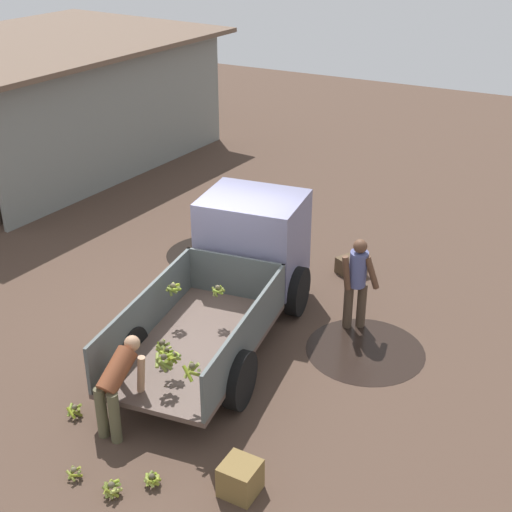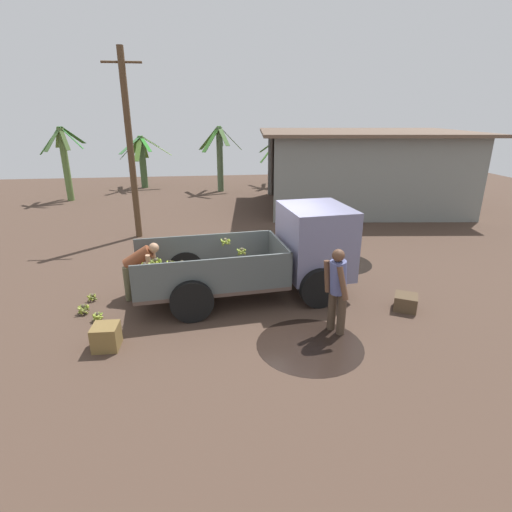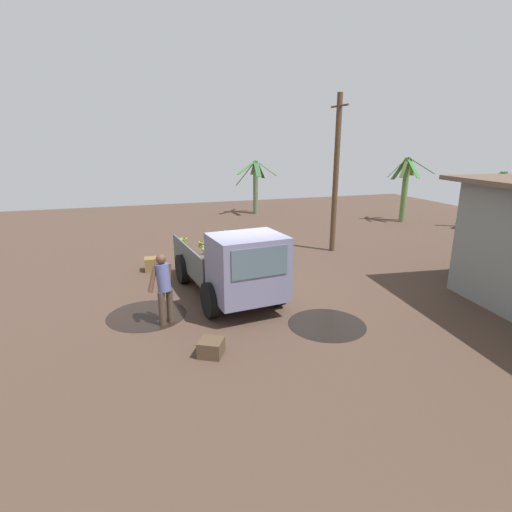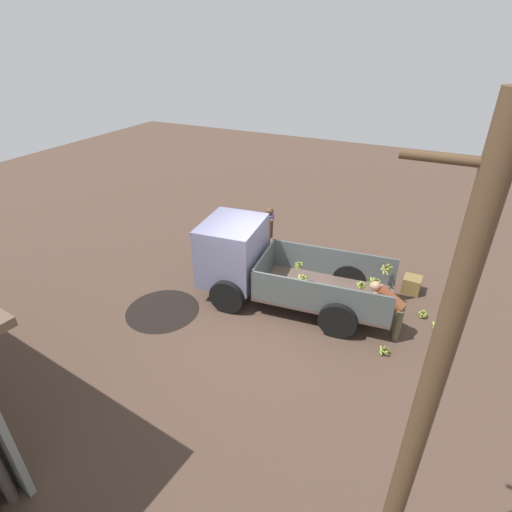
{
  "view_description": "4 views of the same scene",
  "coord_description": "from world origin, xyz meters",
  "px_view_note": "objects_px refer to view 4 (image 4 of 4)",
  "views": [
    {
      "loc": [
        -8.94,
        -5.4,
        6.6
      ],
      "look_at": [
        -0.08,
        -0.91,
        1.5
      ],
      "focal_mm": 50.0,
      "sensor_mm": 36.0,
      "label": 1
    },
    {
      "loc": [
        -1.39,
        -8.69,
        3.94
      ],
      "look_at": [
        -0.37,
        -0.59,
        0.99
      ],
      "focal_mm": 28.0,
      "sensor_mm": 36.0,
      "label": 2
    },
    {
      "loc": [
        9.7,
        -2.93,
        4.08
      ],
      "look_at": [
        -0.22,
        0.32,
        1.09
      ],
      "focal_mm": 28.0,
      "sensor_mm": 36.0,
      "label": 3
    },
    {
      "loc": [
        -3.4,
        7.41,
        6.03
      ],
      "look_at": [
        0.2,
        0.01,
        1.4
      ],
      "focal_mm": 28.0,
      "sensor_mm": 36.0,
      "label": 4
    }
  ],
  "objects_px": {
    "person_foreground_visitor": "(268,231)",
    "wooden_crate_1": "(206,251)",
    "banana_bunch_on_ground_1": "(384,350)",
    "wooden_crate_0": "(412,285)",
    "person_worker_loading": "(390,306)",
    "cargo_truck": "(252,260)",
    "utility_pole": "(420,421)",
    "banana_bunch_on_ground_0": "(423,314)",
    "banana_bunch_on_ground_3": "(434,342)",
    "banana_bunch_on_ground_2": "(438,326)"
  },
  "relations": [
    {
      "from": "person_foreground_visitor",
      "to": "wooden_crate_1",
      "type": "relative_size",
      "value": 3.66
    },
    {
      "from": "banana_bunch_on_ground_1",
      "to": "wooden_crate_0",
      "type": "bearing_deg",
      "value": -94.05
    },
    {
      "from": "person_foreground_visitor",
      "to": "person_worker_loading",
      "type": "distance_m",
      "value": 4.34
    },
    {
      "from": "cargo_truck",
      "to": "person_worker_loading",
      "type": "height_order",
      "value": "cargo_truck"
    },
    {
      "from": "cargo_truck",
      "to": "utility_pole",
      "type": "distance_m",
      "value": 6.73
    },
    {
      "from": "wooden_crate_1",
      "to": "banana_bunch_on_ground_0",
      "type": "bearing_deg",
      "value": 177.33
    },
    {
      "from": "person_foreground_visitor",
      "to": "wooden_crate_0",
      "type": "xyz_separation_m",
      "value": [
        -4.16,
        -0.03,
        -0.71
      ]
    },
    {
      "from": "person_worker_loading",
      "to": "banana_bunch_on_ground_3",
      "type": "distance_m",
      "value": 1.24
    },
    {
      "from": "wooden_crate_1",
      "to": "banana_bunch_on_ground_1",
      "type": "bearing_deg",
      "value": 160.73
    },
    {
      "from": "banana_bunch_on_ground_1",
      "to": "banana_bunch_on_ground_0",
      "type": "bearing_deg",
      "value": -109.18
    },
    {
      "from": "utility_pole",
      "to": "person_worker_loading",
      "type": "distance_m",
      "value": 5.37
    },
    {
      "from": "banana_bunch_on_ground_3",
      "to": "wooden_crate_0",
      "type": "bearing_deg",
      "value": -69.28
    },
    {
      "from": "person_worker_loading",
      "to": "wooden_crate_0",
      "type": "distance_m",
      "value": 2.11
    },
    {
      "from": "person_foreground_visitor",
      "to": "person_worker_loading",
      "type": "xyz_separation_m",
      "value": [
        -3.86,
        1.99,
        -0.15
      ]
    },
    {
      "from": "banana_bunch_on_ground_0",
      "to": "wooden_crate_0",
      "type": "xyz_separation_m",
      "value": [
        0.4,
        -1.02,
        0.12
      ]
    },
    {
      "from": "utility_pole",
      "to": "banana_bunch_on_ground_3",
      "type": "height_order",
      "value": "utility_pole"
    },
    {
      "from": "utility_pole",
      "to": "banana_bunch_on_ground_3",
      "type": "distance_m",
      "value": 5.67
    },
    {
      "from": "banana_bunch_on_ground_0",
      "to": "wooden_crate_1",
      "type": "relative_size",
      "value": 0.51
    },
    {
      "from": "banana_bunch_on_ground_3",
      "to": "person_worker_loading",
      "type": "bearing_deg",
      "value": 2.65
    },
    {
      "from": "person_foreground_visitor",
      "to": "banana_bunch_on_ground_2",
      "type": "bearing_deg",
      "value": -47.4
    },
    {
      "from": "banana_bunch_on_ground_1",
      "to": "banana_bunch_on_ground_2",
      "type": "relative_size",
      "value": 0.89
    },
    {
      "from": "utility_pole",
      "to": "banana_bunch_on_ground_0",
      "type": "height_order",
      "value": "utility_pole"
    },
    {
      "from": "utility_pole",
      "to": "banana_bunch_on_ground_3",
      "type": "bearing_deg",
      "value": -93.54
    },
    {
      "from": "banana_bunch_on_ground_1",
      "to": "wooden_crate_1",
      "type": "height_order",
      "value": "wooden_crate_1"
    },
    {
      "from": "person_foreground_visitor",
      "to": "wooden_crate_1",
      "type": "height_order",
      "value": "person_foreground_visitor"
    },
    {
      "from": "banana_bunch_on_ground_0",
      "to": "utility_pole",
      "type": "bearing_deg",
      "value": 90.38
    },
    {
      "from": "cargo_truck",
      "to": "wooden_crate_1",
      "type": "height_order",
      "value": "cargo_truck"
    },
    {
      "from": "cargo_truck",
      "to": "wooden_crate_1",
      "type": "xyz_separation_m",
      "value": [
        2.21,
        -1.21,
        -0.86
      ]
    },
    {
      "from": "person_foreground_visitor",
      "to": "wooden_crate_0",
      "type": "distance_m",
      "value": 4.22
    },
    {
      "from": "cargo_truck",
      "to": "banana_bunch_on_ground_3",
      "type": "relative_size",
      "value": 22.01
    },
    {
      "from": "wooden_crate_0",
      "to": "utility_pole",
      "type": "bearing_deg",
      "value": 93.67
    },
    {
      "from": "utility_pole",
      "to": "wooden_crate_0",
      "type": "height_order",
      "value": "utility_pole"
    },
    {
      "from": "banana_bunch_on_ground_2",
      "to": "cargo_truck",
      "type": "bearing_deg",
      "value": 7.22
    },
    {
      "from": "cargo_truck",
      "to": "banana_bunch_on_ground_0",
      "type": "relative_size",
      "value": 21.03
    },
    {
      "from": "person_foreground_visitor",
      "to": "banana_bunch_on_ground_1",
      "type": "bearing_deg",
      "value": -66.48
    },
    {
      "from": "banana_bunch_on_ground_0",
      "to": "wooden_crate_1",
      "type": "height_order",
      "value": "wooden_crate_1"
    },
    {
      "from": "cargo_truck",
      "to": "utility_pole",
      "type": "height_order",
      "value": "utility_pole"
    },
    {
      "from": "cargo_truck",
      "to": "banana_bunch_on_ground_2",
      "type": "xyz_separation_m",
      "value": [
        -4.49,
        -0.57,
        -0.91
      ]
    },
    {
      "from": "person_foreground_visitor",
      "to": "banana_bunch_on_ground_1",
      "type": "height_order",
      "value": "person_foreground_visitor"
    },
    {
      "from": "utility_pole",
      "to": "wooden_crate_1",
      "type": "relative_size",
      "value": 12.64
    },
    {
      "from": "person_foreground_visitor",
      "to": "wooden_crate_0",
      "type": "bearing_deg",
      "value": -31.79
    },
    {
      "from": "cargo_truck",
      "to": "person_foreground_visitor",
      "type": "distance_m",
      "value": 1.96
    },
    {
      "from": "banana_bunch_on_ground_0",
      "to": "wooden_crate_1",
      "type": "bearing_deg",
      "value": -2.67
    },
    {
      "from": "cargo_truck",
      "to": "banana_bunch_on_ground_0",
      "type": "xyz_separation_m",
      "value": [
        -4.13,
        -0.91,
        -0.92
      ]
    },
    {
      "from": "banana_bunch_on_ground_2",
      "to": "person_worker_loading",
      "type": "bearing_deg",
      "value": 31.15
    },
    {
      "from": "cargo_truck",
      "to": "person_foreground_visitor",
      "type": "bearing_deg",
      "value": -83.32
    },
    {
      "from": "banana_bunch_on_ground_3",
      "to": "utility_pole",
      "type": "bearing_deg",
      "value": 86.46
    },
    {
      "from": "person_worker_loading",
      "to": "wooden_crate_1",
      "type": "bearing_deg",
      "value": -10.67
    },
    {
      "from": "banana_bunch_on_ground_0",
      "to": "banana_bunch_on_ground_3",
      "type": "relative_size",
      "value": 1.05
    },
    {
      "from": "person_worker_loading",
      "to": "banana_bunch_on_ground_2",
      "type": "relative_size",
      "value": 4.97
    }
  ]
}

